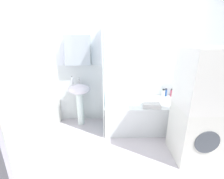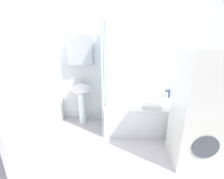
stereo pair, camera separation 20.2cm
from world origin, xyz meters
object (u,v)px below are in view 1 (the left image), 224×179
object	(u,v)px
sink	(79,95)
soap_dispenser	(72,81)
towel_folded	(151,104)
lotion_bottle	(177,92)
bathtub	(146,115)
washer_dryer_stack	(200,107)
shampoo_bottle	(163,93)
conditioner_bottle	(166,93)
body_wash_bottle	(171,93)

from	to	relation	value
sink	soap_dispenser	distance (m)	0.33
towel_folded	soap_dispenser	bearing A→B (deg)	165.92
sink	lotion_bottle	distance (m)	2.02
bathtub	lotion_bottle	size ratio (longest dim) A/B	8.03
washer_dryer_stack	soap_dispenser	bearing A→B (deg)	153.82
sink	washer_dryer_stack	bearing A→B (deg)	-27.79
towel_folded	washer_dryer_stack	size ratio (longest dim) A/B	0.19
bathtub	lotion_bottle	xyz separation A→B (m)	(0.71, 0.30, 0.37)
soap_dispenser	lotion_bottle	size ratio (longest dim) A/B	0.86
shampoo_bottle	towel_folded	distance (m)	0.62
lotion_bottle	conditioner_bottle	size ratio (longest dim) A/B	1.19
soap_dispenser	towel_folded	bearing A→B (deg)	-14.08
sink	body_wash_bottle	bearing A→B (deg)	3.25
soap_dispenser	body_wash_bottle	bearing A→B (deg)	3.31
sink	soap_dispenser	world-z (taller)	soap_dispenser
bathtub	lotion_bottle	bearing A→B (deg)	22.99
lotion_bottle	shampoo_bottle	xyz separation A→B (m)	(-0.29, -0.02, -0.02)
sink	bathtub	world-z (taller)	sink
bathtub	body_wash_bottle	world-z (taller)	body_wash_bottle
sink	body_wash_bottle	size ratio (longest dim) A/B	5.29
soap_dispenser	conditioner_bottle	xyz separation A→B (m)	(1.90, 0.13, -0.31)
lotion_bottle	washer_dryer_stack	distance (m)	1.13
body_wash_bottle	bathtub	bearing A→B (deg)	-154.69
lotion_bottle	towel_folded	bearing A→B (deg)	-142.88
body_wash_bottle	shampoo_bottle	world-z (taller)	body_wash_bottle
conditioner_bottle	towel_folded	bearing A→B (deg)	-131.09
body_wash_bottle	towel_folded	size ratio (longest dim) A/B	0.53
soap_dispenser	conditioner_bottle	bearing A→B (deg)	3.94
conditioner_bottle	washer_dryer_stack	distance (m)	1.12
sink	body_wash_bottle	distance (m)	1.90
shampoo_bottle	bathtub	bearing A→B (deg)	-145.68
towel_folded	washer_dryer_stack	distance (m)	0.81
soap_dispenser	lotion_bottle	distance (m)	2.16
lotion_bottle	bathtub	bearing A→B (deg)	-157.01
soap_dispenser	towel_folded	xyz separation A→B (m)	(1.47, -0.37, -0.35)
sink	lotion_bottle	bearing A→B (deg)	3.72
shampoo_bottle	washer_dryer_stack	world-z (taller)	washer_dryer_stack
sink	towel_folded	xyz separation A→B (m)	(1.35, -0.38, -0.04)
towel_folded	washer_dryer_stack	world-z (taller)	washer_dryer_stack
soap_dispenser	lotion_bottle	world-z (taller)	soap_dispenser
soap_dispenser	shampoo_bottle	bearing A→B (deg)	3.84
washer_dryer_stack	sink	bearing A→B (deg)	152.21
soap_dispenser	towel_folded	world-z (taller)	soap_dispenser
soap_dispenser	body_wash_bottle	xyz separation A→B (m)	(2.01, 0.12, -0.31)
sink	bathtub	xyz separation A→B (m)	(1.31, -0.17, -0.36)
lotion_bottle	body_wash_bottle	world-z (taller)	lotion_bottle
bathtub	washer_dryer_stack	bearing A→B (deg)	-56.34
lotion_bottle	conditioner_bottle	distance (m)	0.24
bathtub	conditioner_bottle	size ratio (longest dim) A/B	9.52
conditioner_bottle	bathtub	bearing A→B (deg)	-148.27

